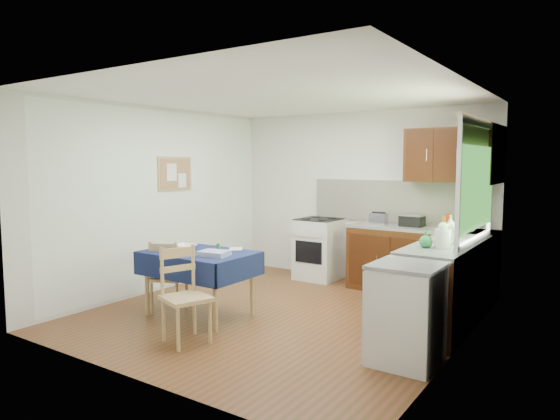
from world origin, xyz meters
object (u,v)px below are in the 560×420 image
Objects in this scene: chair_near at (184,292)px; kettle at (443,237)px; chair_far at (168,274)px; dish_rack at (451,240)px; toaster at (379,219)px; sandwich_press at (412,220)px; dining_table at (199,261)px.

kettle reaches higher than chair_near.
dish_rack reaches higher than chair_far.
sandwich_press is at bearing 14.79° from toaster.
kettle reaches higher than dining_table.
sandwich_press is 1.73m from kettle.
chair_far is at bearing -136.03° from sandwich_press.
sandwich_press is 1.32m from dish_rack.
sandwich_press is at bearing -154.28° from chair_far.
sandwich_press is (2.05, 2.49, 0.53)m from chair_far.
sandwich_press reaches higher than chair_far.
dish_rack is at bearing 94.92° from kettle.
chair_far is 3.72× the size of toaster.
chair_far is 1.02m from chair_near.
chair_near is (0.84, -0.58, 0.04)m from chair_far.
kettle is at bearing 10.85° from dining_table.
kettle is at bearing -42.85° from toaster.
toaster is (1.21, 2.30, 0.34)m from dining_table.
sandwich_press is at bearing 118.80° from kettle.
sandwich_press is (1.66, 2.38, 0.34)m from dining_table.
dining_table is 1.32× the size of chair_near.
sandwich_press is at bearing 137.12° from dish_rack.
sandwich_press reaches higher than dining_table.
chair_near reaches higher than chair_far.
kettle reaches higher than toaster.
chair_near is 3.19× the size of sandwich_press.
kettle is at bearing 173.87° from chair_far.
dining_table is at bearing 52.56° from chair_near.
chair_far reaches higher than dining_table.
toaster is 0.87× the size of kettle.
kettle is (2.49, 0.86, 0.38)m from dining_table.
chair_near is at bearing -124.80° from dish_rack.
dining_table is 4.22× the size of sandwich_press.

